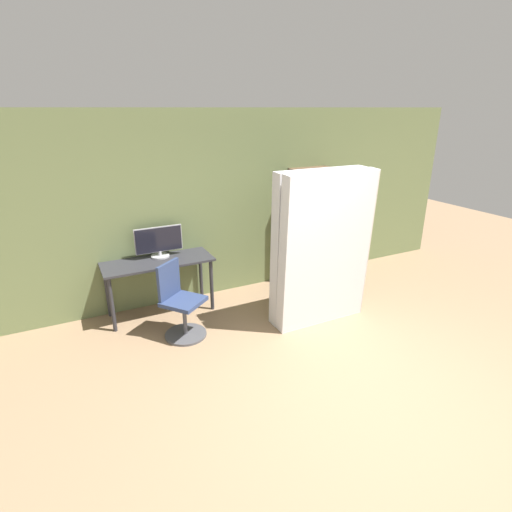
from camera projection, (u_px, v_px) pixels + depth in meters
name	position (u px, v px, depth m)	size (l,w,h in m)	color
ground_plane	(373.00, 405.00, 3.86)	(16.00, 16.00, 0.00)	#937556
wall_back	(239.00, 204.00, 5.96)	(8.00, 0.06, 2.70)	#6B7A4C
desk	(158.00, 268.00, 5.37)	(1.45, 0.57, 0.78)	#2D2D33
monitor	(159.00, 241.00, 5.40)	(0.64, 0.25, 0.42)	#B7B7BC
office_chair	(180.00, 307.00, 4.92)	(0.62, 0.62, 0.95)	#4C4C51
bookshelf	(304.00, 228.00, 6.45)	(0.69, 0.31, 1.82)	brown
mattress_near	(326.00, 251.00, 5.02)	(1.28, 0.27, 2.00)	silver
mattress_far	(317.00, 246.00, 5.19)	(1.28, 0.23, 2.00)	silver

